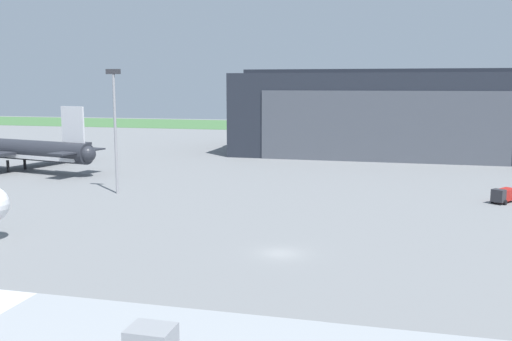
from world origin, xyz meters
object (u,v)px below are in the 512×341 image
at_px(airliner_far_right, 10,150).
at_px(apron_light_mast, 115,122).
at_px(baggage_tug, 504,195).
at_px(maintenance_hangar, 384,113).

height_order(airliner_far_right, apron_light_mast, apron_light_mast).
xyz_separation_m(baggage_tug, apron_light_mast, (-60.19, -7.48, 10.51)).
relative_size(maintenance_hangar, apron_light_mast, 3.64).
relative_size(maintenance_hangar, baggage_tug, 14.69).
bearing_deg(maintenance_hangar, baggage_tug, -72.18).
bearing_deg(apron_light_mast, airliner_far_right, 151.96).
bearing_deg(airliner_far_right, baggage_tug, -6.33).
distance_m(maintenance_hangar, baggage_tug, 66.08).
height_order(baggage_tug, apron_light_mast, apron_light_mast).
distance_m(airliner_far_right, apron_light_mast, 38.78).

